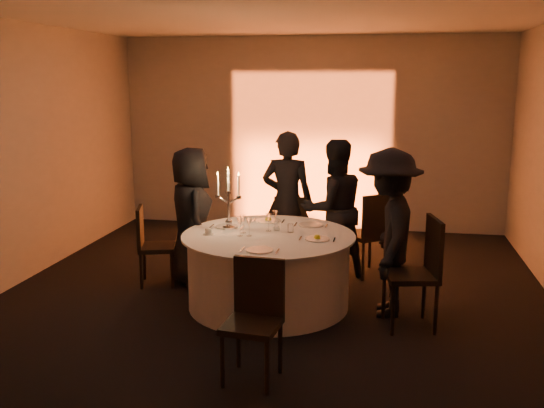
% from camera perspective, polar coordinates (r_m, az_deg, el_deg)
% --- Properties ---
extents(floor, '(7.00, 7.00, 0.00)m').
position_cam_1_polar(floor, '(6.51, -0.33, -9.44)').
color(floor, black).
rests_on(floor, ground).
extents(ceiling, '(7.00, 7.00, 0.00)m').
position_cam_1_polar(ceiling, '(6.10, -0.36, 17.83)').
color(ceiling, silver).
rests_on(ceiling, wall_back).
extents(wall_back, '(7.00, 0.00, 7.00)m').
position_cam_1_polar(wall_back, '(9.57, 3.68, 6.61)').
color(wall_back, beige).
rests_on(wall_back, floor).
extents(wall_front, '(7.00, 0.00, 7.00)m').
position_cam_1_polar(wall_front, '(2.85, -13.97, -6.07)').
color(wall_front, beige).
rests_on(wall_front, floor).
extents(wall_left, '(0.00, 7.00, 7.00)m').
position_cam_1_polar(wall_left, '(7.32, -24.14, 4.03)').
color(wall_left, beige).
rests_on(wall_left, floor).
extents(uplighter_fixture, '(0.25, 0.12, 0.10)m').
position_cam_1_polar(uplighter_fixture, '(9.52, 3.34, -2.27)').
color(uplighter_fixture, black).
rests_on(uplighter_fixture, floor).
extents(banquet_table, '(1.80, 1.80, 0.77)m').
position_cam_1_polar(banquet_table, '(6.38, -0.33, -6.22)').
color(banquet_table, black).
rests_on(banquet_table, floor).
extents(chair_left, '(0.50, 0.50, 0.92)m').
position_cam_1_polar(chair_left, '(7.12, -11.40, -3.45)').
color(chair_left, black).
rests_on(chair_left, floor).
extents(chair_back_left, '(0.41, 0.41, 0.92)m').
position_cam_1_polar(chair_back_left, '(7.64, 1.84, -2.16)').
color(chair_back_left, black).
rests_on(chair_back_left, floor).
extents(chair_back_right, '(0.63, 0.63, 1.03)m').
position_cam_1_polar(chair_back_right, '(7.35, 9.37, -2.38)').
color(chair_back_right, black).
rests_on(chair_back_right, floor).
extents(chair_right, '(0.56, 0.56, 1.07)m').
position_cam_1_polar(chair_right, '(5.94, 13.77, -5.69)').
color(chair_right, black).
rests_on(chair_right, floor).
extents(chair_front, '(0.46, 0.46, 0.96)m').
position_cam_1_polar(chair_front, '(4.86, -1.62, -10.15)').
color(chair_front, black).
rests_on(chair_front, floor).
extents(guest_left, '(0.81, 0.93, 1.59)m').
position_cam_1_polar(guest_left, '(7.02, -7.58, -1.17)').
color(guest_left, black).
rests_on(guest_left, floor).
extents(guest_back_left, '(0.64, 0.42, 1.73)m').
position_cam_1_polar(guest_back_left, '(7.51, 1.44, 0.31)').
color(guest_back_left, black).
rests_on(guest_back_left, floor).
extents(guest_back_right, '(1.01, 0.94, 1.66)m').
position_cam_1_polar(guest_back_right, '(7.22, 5.82, -0.48)').
color(guest_back_right, black).
rests_on(guest_back_right, floor).
extents(guest_right, '(0.63, 1.09, 1.69)m').
position_cam_1_polar(guest_right, '(6.14, 10.90, -2.68)').
color(guest_right, black).
rests_on(guest_right, floor).
extents(plate_left, '(0.36, 0.25, 0.01)m').
position_cam_1_polar(plate_left, '(6.59, -4.26, -2.13)').
color(plate_left, white).
rests_on(plate_left, banquet_table).
extents(plate_back_left, '(0.36, 0.29, 0.08)m').
position_cam_1_polar(plate_back_left, '(6.84, -0.36, -1.50)').
color(plate_back_left, white).
rests_on(plate_back_left, banquet_table).
extents(plate_back_right, '(0.35, 0.28, 0.01)m').
position_cam_1_polar(plate_back_right, '(6.66, 3.69, -1.98)').
color(plate_back_right, white).
rests_on(plate_back_right, banquet_table).
extents(plate_right, '(0.36, 0.25, 0.08)m').
position_cam_1_polar(plate_right, '(6.08, 4.28, -3.20)').
color(plate_right, white).
rests_on(plate_right, banquet_table).
extents(plate_front, '(0.36, 0.25, 0.01)m').
position_cam_1_polar(plate_front, '(5.68, -1.17, -4.36)').
color(plate_front, white).
rests_on(plate_front, banquet_table).
extents(coffee_cup, '(0.11, 0.11, 0.07)m').
position_cam_1_polar(coffee_cup, '(6.30, -6.01, -2.61)').
color(coffee_cup, white).
rests_on(coffee_cup, banquet_table).
extents(candelabra, '(0.28, 0.14, 0.67)m').
position_cam_1_polar(candelabra, '(6.47, -4.11, -0.31)').
color(candelabra, silver).
rests_on(candelabra, banquet_table).
extents(wine_glass_a, '(0.07, 0.07, 0.19)m').
position_cam_1_polar(wine_glass_a, '(6.17, -2.17, -1.81)').
color(wine_glass_a, white).
rests_on(wine_glass_a, banquet_table).
extents(wine_glass_b, '(0.07, 0.07, 0.19)m').
position_cam_1_polar(wine_glass_b, '(6.30, -2.74, -1.52)').
color(wine_glass_b, white).
rests_on(wine_glass_b, banquet_table).
extents(wine_glass_c, '(0.07, 0.07, 0.19)m').
position_cam_1_polar(wine_glass_c, '(6.19, -3.03, -1.79)').
color(wine_glass_c, white).
rests_on(wine_glass_c, banquet_table).
extents(wine_glass_d, '(0.07, 0.07, 0.19)m').
position_cam_1_polar(wine_glass_d, '(6.50, 0.31, -1.10)').
color(wine_glass_d, white).
rests_on(wine_glass_d, banquet_table).
extents(wine_glass_e, '(0.07, 0.07, 0.19)m').
position_cam_1_polar(wine_glass_e, '(6.37, -0.32, -1.37)').
color(wine_glass_e, white).
rests_on(wine_glass_e, banquet_table).
extents(tumbler_a, '(0.07, 0.07, 0.09)m').
position_cam_1_polar(tumbler_a, '(6.35, 1.76, -2.28)').
color(tumbler_a, white).
rests_on(tumbler_a, banquet_table).
extents(tumbler_b, '(0.07, 0.07, 0.09)m').
position_cam_1_polar(tumbler_b, '(6.43, 0.44, -2.10)').
color(tumbler_b, white).
rests_on(tumbler_b, banquet_table).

